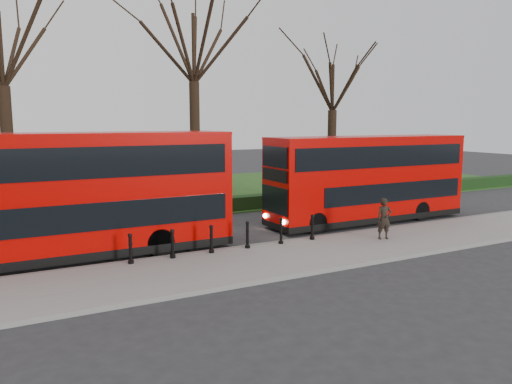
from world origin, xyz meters
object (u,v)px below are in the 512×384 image
bus_lead (74,196)px  bus_rear (368,179)px  pedestrian (384,219)px  bollard_row (230,237)px

bus_lead → bus_rear: bus_lead is taller
bus_lead → pedestrian: size_ratio=6.74×
bollard_row → bus_rear: size_ratio=0.72×
bollard_row → bus_lead: 5.86m
bus_lead → bus_rear: (13.85, 0.27, -0.17)m
pedestrian → bollard_row: bearing=-174.4°
bus_rear → pedestrian: size_ratio=6.25×
bus_lead → bus_rear: 13.85m
bus_rear → pedestrian: (-2.24, -3.72, -1.13)m
bollard_row → bus_rear: 9.10m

